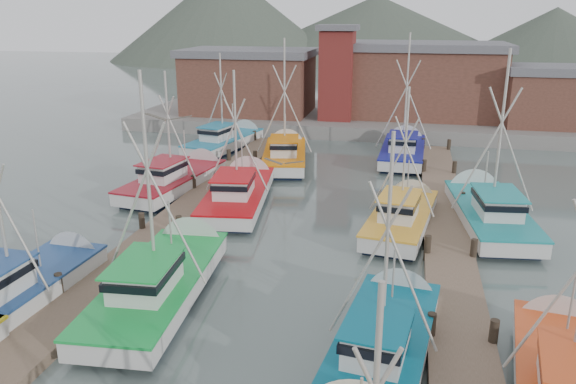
% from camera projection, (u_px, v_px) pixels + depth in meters
% --- Properties ---
extents(ground, '(260.00, 260.00, 0.00)m').
position_uv_depth(ground, '(272.00, 298.00, 22.13)').
color(ground, '#465451').
rests_on(ground, ground).
extents(dock_left, '(2.30, 46.00, 1.50)m').
position_uv_depth(dock_left, '(153.00, 240.00, 27.26)').
color(dock_left, brown).
rests_on(dock_left, ground).
extents(dock_right, '(2.30, 46.00, 1.50)m').
position_uv_depth(dock_right, '(451.00, 267.00, 24.40)').
color(dock_right, brown).
rests_on(dock_right, ground).
extents(quay, '(44.00, 16.00, 1.20)m').
position_uv_depth(quay, '(361.00, 119.00, 56.37)').
color(quay, slate).
rests_on(quay, ground).
extents(shed_left, '(12.72, 8.48, 6.20)m').
position_uv_depth(shed_left, '(249.00, 81.00, 55.62)').
color(shed_left, brown).
rests_on(shed_left, quay).
extents(shed_center, '(14.84, 9.54, 6.90)m').
position_uv_depth(shed_center, '(425.00, 79.00, 53.90)').
color(shed_center, brown).
rests_on(shed_center, quay).
extents(shed_right, '(8.48, 6.36, 5.20)m').
position_uv_depth(shed_right, '(553.00, 96.00, 49.12)').
color(shed_right, brown).
rests_on(shed_right, quay).
extents(lookout_tower, '(3.60, 3.60, 8.50)m').
position_uv_depth(lookout_tower, '(337.00, 72.00, 51.55)').
color(lookout_tower, maroon).
rests_on(lookout_tower, quay).
extents(distant_hills, '(175.00, 140.00, 42.00)m').
position_uv_depth(distant_hills, '(341.00, 58.00, 138.78)').
color(distant_hills, '#464F41').
rests_on(distant_hills, ground).
extents(boat_4, '(3.99, 10.19, 9.83)m').
position_uv_depth(boat_4, '(164.00, 279.00, 22.21)').
color(boat_4, black).
rests_on(boat_4, ground).
extents(boat_5, '(3.81, 9.09, 8.39)m').
position_uv_depth(boat_5, '(385.00, 339.00, 18.13)').
color(boat_5, black).
rests_on(boat_5, ground).
extents(boat_6, '(3.30, 8.81, 7.89)m').
position_uv_depth(boat_6, '(26.00, 287.00, 21.59)').
color(boat_6, black).
rests_on(boat_6, ground).
extents(boat_7, '(3.87, 8.99, 8.53)m').
position_uv_depth(boat_7, '(565.00, 377.00, 16.26)').
color(boat_7, black).
rests_on(boat_7, ground).
extents(boat_8, '(4.31, 10.25, 8.74)m').
position_uv_depth(boat_8, '(240.00, 192.00, 32.99)').
color(boat_8, black).
rests_on(boat_8, ground).
extents(boat_9, '(3.86, 8.99, 8.14)m').
position_uv_depth(boat_9, '(403.00, 216.00, 29.19)').
color(boat_9, black).
rests_on(boat_9, ground).
extents(boat_10, '(4.16, 9.76, 8.33)m').
position_uv_depth(boat_10, '(178.00, 179.00, 35.66)').
color(boat_10, black).
rests_on(boat_10, ground).
extents(boat_11, '(4.28, 10.24, 10.09)m').
position_uv_depth(boat_11, '(487.00, 211.00, 29.92)').
color(boat_11, black).
rests_on(boat_11, ground).
extents(boat_12, '(4.63, 9.91, 9.95)m').
position_uv_depth(boat_12, '(285.00, 154.00, 41.84)').
color(boat_12, black).
rests_on(boat_12, ground).
extents(boat_13, '(4.14, 9.87, 10.31)m').
position_uv_depth(boat_13, '(403.00, 150.00, 43.12)').
color(boat_13, black).
rests_on(boat_13, ground).
extents(boat_14, '(4.59, 9.67, 8.60)m').
position_uv_depth(boat_14, '(227.00, 141.00, 46.33)').
color(boat_14, black).
rests_on(boat_14, ground).
extents(gull_near, '(1.55, 0.64, 0.24)m').
position_uv_depth(gull_near, '(168.00, 118.00, 17.17)').
color(gull_near, gray).
rests_on(gull_near, ground).
extents(gull_far, '(1.55, 0.65, 0.24)m').
position_uv_depth(gull_far, '(284.00, 162.00, 21.13)').
color(gull_far, gray).
rests_on(gull_far, ground).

